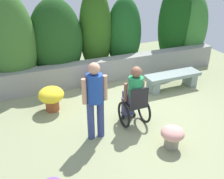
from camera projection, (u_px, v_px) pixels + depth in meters
ground_plane at (138, 117)px, 5.79m from camera, size 10.13×10.13×0.00m
stone_retaining_wall at (104, 70)px, 7.41m from camera, size 7.42×0.37×0.65m
hedge_backdrop at (88, 37)px, 7.35m from camera, size 8.14×1.14×2.69m
stone_bench at (173, 78)px, 6.97m from camera, size 1.55×0.46×0.44m
person_in_wheelchair at (134, 98)px, 5.32m from camera, size 0.53×0.66×1.33m
person_standing_companion at (95, 97)px, 4.76m from camera, size 0.49×0.30×1.58m
flower_pot_purple_near at (51, 97)px, 5.92m from camera, size 0.59×0.59×0.58m
flower_pot_red_accent at (172, 135)px, 4.77m from camera, size 0.44×0.44×0.43m
flower_pot_small_foreground at (94, 80)px, 6.94m from camera, size 0.43×0.43×0.48m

